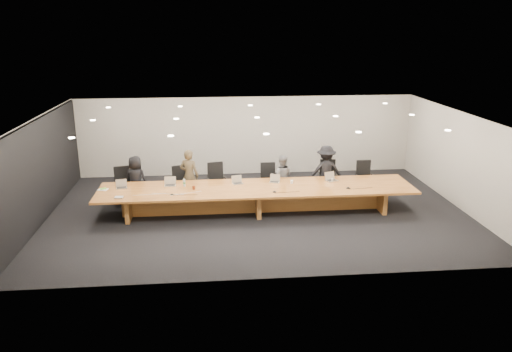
{
  "coord_description": "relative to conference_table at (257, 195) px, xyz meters",
  "views": [
    {
      "loc": [
        -1.33,
        -13.5,
        5.17
      ],
      "look_at": [
        0.0,
        0.3,
        1.0
      ],
      "focal_mm": 35.0,
      "sensor_mm": 36.0,
      "label": 1
    }
  ],
  "objects": [
    {
      "name": "left_wall_panel",
      "position": [
        -5.94,
        0.0,
        0.85
      ],
      "size": [
        0.08,
        7.84,
        2.74
      ],
      "primitive_type": "cube",
      "color": "black",
      "rests_on": "ground"
    },
    {
      "name": "mic_center",
      "position": [
        0.44,
        -0.47,
        0.24
      ],
      "size": [
        0.12,
        0.12,
        0.03
      ],
      "primitive_type": "cone",
      "rotation": [
        0.0,
        0.0,
        -0.05
      ],
      "color": "black",
      "rests_on": "conference_table"
    },
    {
      "name": "person_d",
      "position": [
        2.28,
        1.2,
        0.3
      ],
      "size": [
        1.06,
        0.62,
        1.64
      ],
      "primitive_type": "imported",
      "rotation": [
        0.0,
        0.0,
        3.14
      ],
      "color": "black",
      "rests_on": "ground"
    },
    {
      "name": "av_box",
      "position": [
        -3.78,
        -0.56,
        0.25
      ],
      "size": [
        0.23,
        0.18,
        0.03
      ],
      "primitive_type": "cube",
      "rotation": [
        0.0,
        0.0,
        -0.05
      ],
      "color": "#9D9DA2",
      "rests_on": "conference_table"
    },
    {
      "name": "laptop_d",
      "position": [
        0.56,
        0.43,
        0.34
      ],
      "size": [
        0.34,
        0.29,
        0.23
      ],
      "primitive_type": null,
      "rotation": [
        0.0,
        0.0,
        -0.29
      ],
      "color": "#BFAC92",
      "rests_on": "conference_table"
    },
    {
      "name": "lime_gadget",
      "position": [
        -4.34,
        0.21,
        0.26
      ],
      "size": [
        0.19,
        0.14,
        0.03
      ],
      "primitive_type": "cube",
      "rotation": [
        0.0,
        0.0,
        0.29
      ],
      "color": "#60B02E",
      "rests_on": "notepad"
    },
    {
      "name": "chair_mid_left",
      "position": [
        -1.11,
        1.24,
        0.06
      ],
      "size": [
        0.71,
        0.71,
        1.16
      ],
      "primitive_type": null,
      "rotation": [
        0.0,
        0.0,
        0.23
      ],
      "color": "black",
      "rests_on": "ground"
    },
    {
      "name": "chair_mid_right",
      "position": [
        0.49,
        1.26,
        0.03
      ],
      "size": [
        0.57,
        0.57,
        1.1
      ],
      "primitive_type": null,
      "rotation": [
        0.0,
        0.0,
        0.01
      ],
      "color": "black",
      "rests_on": "ground"
    },
    {
      "name": "laptop_e",
      "position": [
        2.28,
        0.42,
        0.36
      ],
      "size": [
        0.4,
        0.35,
        0.26
      ],
      "primitive_type": null,
      "rotation": [
        0.0,
        0.0,
        0.37
      ],
      "color": "#C4B296",
      "rests_on": "conference_table"
    },
    {
      "name": "person_c",
      "position": [
        0.88,
        1.13,
        0.17
      ],
      "size": [
        0.76,
        0.64,
        1.39
      ],
      "primitive_type": "imported",
      "rotation": [
        0.0,
        0.0,
        2.97
      ],
      "color": "slate",
      "rests_on": "ground"
    },
    {
      "name": "ground",
      "position": [
        0.0,
        0.0,
        -0.52
      ],
      "size": [
        12.0,
        12.0,
        0.0
      ],
      "primitive_type": "plane",
      "color": "black",
      "rests_on": "ground"
    },
    {
      "name": "paper_cup_near",
      "position": [
        1.05,
        0.27,
        0.28
      ],
      "size": [
        0.09,
        0.09,
        0.1
      ],
      "primitive_type": "cone",
      "rotation": [
        0.0,
        0.0,
        0.13
      ],
      "color": "white",
      "rests_on": "conference_table"
    },
    {
      "name": "notepad",
      "position": [
        -4.35,
        0.2,
        0.24
      ],
      "size": [
        0.31,
        0.27,
        0.02
      ],
      "primitive_type": "cube",
      "rotation": [
        0.0,
        0.0,
        -0.26
      ],
      "color": "white",
      "rests_on": "conference_table"
    },
    {
      "name": "person_a",
      "position": [
        -3.57,
        1.19,
        0.21
      ],
      "size": [
        0.82,
        0.67,
        1.46
      ],
      "primitive_type": "imported",
      "rotation": [
        0.0,
        0.0,
        2.81
      ],
      "color": "black",
      "rests_on": "ground"
    },
    {
      "name": "back_wall",
      "position": [
        0.0,
        4.0,
        0.88
      ],
      "size": [
        12.0,
        0.02,
        2.8
      ],
      "primitive_type": "cube",
      "color": "silver",
      "rests_on": "ground"
    },
    {
      "name": "laptop_a",
      "position": [
        -3.85,
        0.29,
        0.35
      ],
      "size": [
        0.34,
        0.28,
        0.24
      ],
      "primitive_type": null,
      "rotation": [
        0.0,
        0.0,
        0.19
      ],
      "color": "tan",
      "rests_on": "conference_table"
    },
    {
      "name": "laptop_b",
      "position": [
        -2.49,
        0.39,
        0.36
      ],
      "size": [
        0.33,
        0.24,
        0.26
      ],
      "primitive_type": null,
      "rotation": [
        0.0,
        0.0,
        0.01
      ],
      "color": "#C6B497",
      "rests_on": "conference_table"
    },
    {
      "name": "chair_left",
      "position": [
        -2.22,
        1.34,
        0.01
      ],
      "size": [
        0.68,
        0.68,
        1.06
      ],
      "primitive_type": null,
      "rotation": [
        0.0,
        0.0,
        0.32
      ],
      "color": "black",
      "rests_on": "ground"
    },
    {
      "name": "person_b",
      "position": [
        -1.96,
        1.16,
        0.29
      ],
      "size": [
        0.69,
        0.57,
        1.63
      ],
      "primitive_type": "imported",
      "rotation": [
        0.0,
        0.0,
        2.78
      ],
      "color": "#3C3221",
      "rests_on": "ground"
    },
    {
      "name": "laptop_c",
      "position": [
        -0.53,
        0.39,
        0.35
      ],
      "size": [
        0.35,
        0.29,
        0.24
      ],
      "primitive_type": null,
      "rotation": [
        0.0,
        0.0,
        0.24
      ],
      "color": "#BCAB90",
      "rests_on": "conference_table"
    },
    {
      "name": "conference_table",
      "position": [
        0.0,
        0.0,
        0.0
      ],
      "size": [
        9.0,
        1.8,
        0.75
      ],
      "color": "brown",
      "rests_on": "ground"
    },
    {
      "name": "mic_left",
      "position": [
        -2.38,
        -0.44,
        0.24
      ],
      "size": [
        0.11,
        0.11,
        0.03
      ],
      "primitive_type": "cone",
      "rotation": [
        0.0,
        0.0,
        0.01
      ],
      "color": "black",
      "rests_on": "conference_table"
    },
    {
      "name": "chair_right",
      "position": [
        2.38,
        1.24,
        0.06
      ],
      "size": [
        0.64,
        0.64,
        1.16
      ],
      "primitive_type": null,
      "rotation": [
        0.0,
        0.0,
        -0.09
      ],
      "color": "black",
      "rests_on": "ground"
    },
    {
      "name": "paper_cup_far",
      "position": [
        2.28,
        0.36,
        0.27
      ],
      "size": [
        0.08,
        0.08,
        0.09
      ],
      "primitive_type": "cone",
      "rotation": [
        0.0,
        0.0,
        0.14
      ],
      "color": "silver",
      "rests_on": "conference_table"
    },
    {
      "name": "chair_far_right",
      "position": [
        3.58,
        1.26,
        0.03
      ],
      "size": [
        0.56,
        0.56,
        1.1
      ],
      "primitive_type": null,
      "rotation": [
        0.0,
        0.0,
        0.0
      ],
      "color": "black",
      "rests_on": "ground"
    },
    {
      "name": "amber_mug",
      "position": [
        -1.8,
        -0.01,
        0.28
      ],
      "size": [
        0.1,
        0.1,
        0.1
      ],
      "primitive_type": "cylinder",
      "rotation": [
        0.0,
        0.0,
        0.3
      ],
      "color": "#652912",
      "rests_on": "conference_table"
    },
    {
      "name": "water_bottle",
      "position": [
        -2.07,
        0.29,
        0.34
      ],
      "size": [
        0.09,
        0.09,
        0.21
      ],
      "primitive_type": "cylinder",
      "rotation": [
        0.0,
        0.0,
        -0.36
      ],
      "color": "#A8B8B2",
      "rests_on": "conference_table"
    },
    {
      "name": "chair_far_left",
      "position": [
        -3.96,
        1.24,
        0.03
      ],
      "size": [
        0.7,
        0.7,
        1.11
      ],
      "primitive_type": null,
      "rotation": [
        0.0,
        0.0,
        0.28
      ],
      "color": "black",
      "rests_on": "ground"
    },
    {
      "name": "mic_right",
      "position": [
        2.58,
        -0.34,
        0.25
      ],
      "size": [
        0.15,
        0.15,
        0.03
      ],
      "primitive_type": "cone",
      "rotation": [
        0.0,
        0.0,
        -0.18
      ],
      "color": "black",
      "rests_on": "conference_table"
    }
  ]
}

